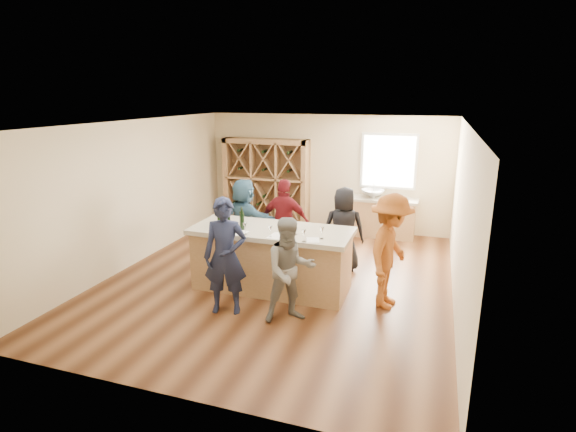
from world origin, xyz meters
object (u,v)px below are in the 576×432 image
(wine_bottle_c, at_px, (242,220))
(person_far_mid, at_px, (285,222))
(wine_bottle_b, at_px, (229,222))
(wine_bottle_d, at_px, (242,221))
(tasting_counter_base, at_px, (272,261))
(wine_bottle_a, at_px, (219,217))
(wine_rack, at_px, (266,182))
(person_far_left, at_px, (244,219))
(person_far_right, at_px, (344,229))
(person_near_right, at_px, (290,270))
(person_server, at_px, (390,251))
(sink, at_px, (373,194))
(person_near_left, at_px, (225,256))

(wine_bottle_c, height_order, person_far_mid, person_far_mid)
(wine_bottle_b, height_order, wine_bottle_d, wine_bottle_d)
(tasting_counter_base, bearing_deg, wine_bottle_a, -172.26)
(wine_bottle_b, relative_size, wine_bottle_c, 0.93)
(wine_rack, relative_size, person_far_left, 1.33)
(wine_rack, height_order, person_far_right, wine_rack)
(wine_rack, height_order, person_near_right, wine_rack)
(wine_bottle_a, distance_m, person_near_right, 1.84)
(wine_bottle_a, relative_size, person_server, 0.16)
(tasting_counter_base, xyz_separation_m, person_far_right, (0.99, 1.22, 0.31))
(sink, xyz_separation_m, person_far_mid, (-1.35, -2.44, -0.16))
(sink, relative_size, person_far_right, 0.34)
(person_far_right, bearing_deg, person_near_left, 46.51)
(wine_bottle_c, bearing_deg, person_far_right, 41.99)
(person_near_left, bearing_deg, person_far_mid, 69.48)
(wine_bottle_c, bearing_deg, wine_rack, 104.98)
(wine_bottle_c, bearing_deg, person_far_mid, 75.54)
(wine_bottle_a, xyz_separation_m, person_far_right, (1.90, 1.34, -0.42))
(wine_bottle_b, relative_size, person_far_right, 0.16)
(sink, height_order, tasting_counter_base, sink)
(wine_rack, relative_size, wine_bottle_b, 8.28)
(person_server, distance_m, person_far_right, 1.61)
(tasting_counter_base, bearing_deg, person_server, -1.50)
(person_server, relative_size, person_far_left, 1.10)
(tasting_counter_base, bearing_deg, person_near_left, -109.47)
(sink, relative_size, wine_bottle_c, 1.89)
(wine_bottle_b, distance_m, person_far_right, 2.27)
(wine_bottle_c, height_order, person_near_right, person_near_right)
(sink, xyz_separation_m, person_far_right, (-0.20, -2.39, -0.21))
(sink, distance_m, person_far_mid, 2.79)
(wine_bottle_b, bearing_deg, person_far_right, 42.19)
(wine_bottle_b, height_order, person_far_left, person_far_left)
(tasting_counter_base, xyz_separation_m, person_near_right, (0.65, -0.99, 0.29))
(wine_bottle_d, relative_size, person_near_left, 0.16)
(wine_bottle_d, height_order, person_far_mid, person_far_mid)
(wine_bottle_a, bearing_deg, wine_bottle_b, -32.11)
(tasting_counter_base, xyz_separation_m, person_server, (1.98, -0.05, 0.41))
(wine_rack, bearing_deg, person_far_left, -79.25)
(wine_rack, bearing_deg, tasting_counter_base, -67.70)
(wine_bottle_a, relative_size, person_far_left, 0.18)
(person_server, bearing_deg, wine_bottle_d, 104.99)
(wine_bottle_b, xyz_separation_m, person_server, (2.64, 0.23, -0.30))
(wine_bottle_c, distance_m, person_near_left, 0.98)
(person_far_right, bearing_deg, person_near_right, 68.90)
(tasting_counter_base, relative_size, wine_bottle_a, 8.71)
(sink, height_order, wine_bottle_b, wine_bottle_b)
(sink, distance_m, wine_bottle_a, 4.29)
(wine_bottle_c, distance_m, person_far_mid, 1.38)
(wine_bottle_d, distance_m, person_far_left, 1.60)
(sink, bearing_deg, wine_bottle_d, -113.19)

